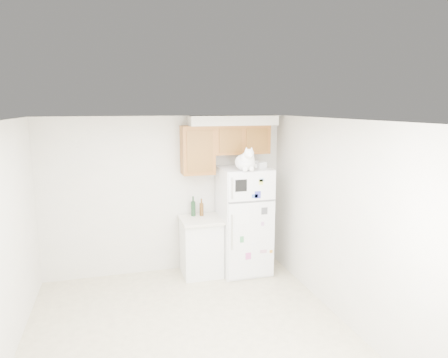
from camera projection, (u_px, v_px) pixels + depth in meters
name	position (u px, v px, depth m)	size (l,w,h in m)	color
ground_plane	(190.00, 336.00, 4.68)	(3.80, 4.00, 0.01)	beige
room_shell	(194.00, 191.00, 4.64)	(3.84, 4.04, 2.52)	silver
refrigerator	(244.00, 220.00, 6.36)	(0.76, 0.78, 1.70)	white
base_counter	(201.00, 246.00, 6.32)	(0.64, 0.64, 0.92)	white
cat	(246.00, 161.00, 5.92)	(0.36, 0.53, 0.37)	white
storage_box_back	(252.00, 163.00, 6.35)	(0.18, 0.13, 0.10)	white
storage_box_front	(261.00, 165.00, 6.20)	(0.15, 0.11, 0.09)	white
bottle_green	(193.00, 206.00, 6.34)	(0.07, 0.07, 0.32)	#19381E
bottle_amber	(202.00, 207.00, 6.36)	(0.07, 0.07, 0.28)	#593814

